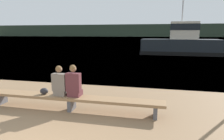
{
  "coord_description": "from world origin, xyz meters",
  "views": [
    {
      "loc": [
        2.69,
        -2.82,
        2.48
      ],
      "look_at": [
        0.75,
        5.94,
        0.81
      ],
      "focal_mm": 32.0,
      "sensor_mm": 36.0,
      "label": 1
    }
  ],
  "objects_px": {
    "person_right": "(74,83)",
    "tugboat_red": "(180,44)",
    "shopping_bag": "(44,91)",
    "person_left": "(60,83)",
    "bench_main": "(72,99)"
  },
  "relations": [
    {
      "from": "person_left",
      "to": "shopping_bag",
      "type": "bearing_deg",
      "value": 179.8
    },
    {
      "from": "person_right",
      "to": "person_left",
      "type": "bearing_deg",
      "value": 179.82
    },
    {
      "from": "bench_main",
      "to": "shopping_bag",
      "type": "relative_size",
      "value": 21.59
    },
    {
      "from": "person_left",
      "to": "shopping_bag",
      "type": "height_order",
      "value": "person_left"
    },
    {
      "from": "bench_main",
      "to": "person_left",
      "type": "height_order",
      "value": "person_left"
    },
    {
      "from": "bench_main",
      "to": "tugboat_red",
      "type": "bearing_deg",
      "value": 74.23
    },
    {
      "from": "bench_main",
      "to": "shopping_bag",
      "type": "height_order",
      "value": "shopping_bag"
    },
    {
      "from": "person_left",
      "to": "tugboat_red",
      "type": "xyz_separation_m",
      "value": [
        5.71,
        18.83,
        0.3
      ]
    },
    {
      "from": "person_left",
      "to": "tugboat_red",
      "type": "distance_m",
      "value": 19.68
    },
    {
      "from": "person_left",
      "to": "person_right",
      "type": "bearing_deg",
      "value": -0.18
    },
    {
      "from": "shopping_bag",
      "to": "tugboat_red",
      "type": "relative_size",
      "value": 0.03
    },
    {
      "from": "person_right",
      "to": "tugboat_red",
      "type": "height_order",
      "value": "tugboat_red"
    },
    {
      "from": "person_right",
      "to": "bench_main",
      "type": "bearing_deg",
      "value": -176.01
    },
    {
      "from": "bench_main",
      "to": "person_right",
      "type": "bearing_deg",
      "value": 3.99
    },
    {
      "from": "person_right",
      "to": "tugboat_red",
      "type": "distance_m",
      "value": 19.54
    }
  ]
}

